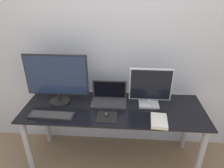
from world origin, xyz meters
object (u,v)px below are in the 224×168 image
laptop (109,97)px  mouse (106,114)px  monitor_right (150,87)px  keyboard (51,115)px  monitor_left (57,78)px  book (159,121)px

laptop → mouse: (-0.01, -0.26, -0.04)m
monitor_right → keyboard: bearing=-164.8°
laptop → monitor_left: bearing=-175.5°
monitor_left → mouse: (0.53, -0.22, -0.27)m
monitor_left → book: size_ratio=2.78×
monitor_right → keyboard: monitor_right is taller
laptop → keyboard: (-0.54, -0.30, -0.05)m
laptop → book: laptop is taller
keyboard → book: size_ratio=1.91×
monitor_right → book: monitor_right is taller
monitor_left → keyboard: (-0.00, -0.26, -0.28)m
monitor_right → keyboard: (-0.96, -0.26, -0.20)m
monitor_left → book: bearing=-15.7°
keyboard → mouse: 0.53m
monitor_left → laptop: (0.53, 0.04, -0.23)m
keyboard → mouse: bearing=4.7°
book → monitor_left: bearing=164.3°
laptop → book: size_ratio=1.59×
laptop → keyboard: size_ratio=0.83×
monitor_right → book: 0.36m
monitor_right → mouse: (-0.43, -0.22, -0.19)m
laptop → mouse: bearing=-91.8°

